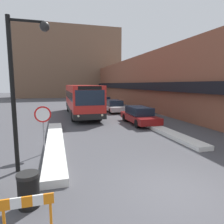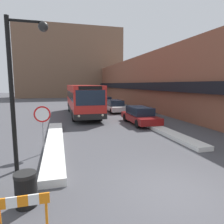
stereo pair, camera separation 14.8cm
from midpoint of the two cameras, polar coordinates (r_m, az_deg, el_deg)
name	(u,v)px [view 1 (the left image)]	position (r m, az deg, el deg)	size (l,w,h in m)	color
ground_plane	(176,192)	(6.88, 17.28, -21.07)	(160.00, 160.00, 0.00)	#47474C
building_row_right	(145,82)	(31.92, 9.15, 8.36)	(5.50, 60.00, 7.17)	brown
building_backdrop_far	(69,63)	(54.17, -12.35, 13.50)	(26.00, 8.00, 17.40)	brown
snow_bank_left	(55,142)	(11.50, -16.31, -8.29)	(0.90, 9.66, 0.29)	silver
snow_bank_right	(158,128)	(14.84, 12.85, -4.60)	(0.90, 9.67, 0.24)	silver
city_bus	(82,99)	(21.42, -8.87, 3.66)	(2.72, 11.18, 3.19)	red
parked_car_front	(139,115)	(16.81, 7.59, -0.93)	(1.86, 4.64, 1.42)	maroon
parked_car_middle	(114,106)	(23.99, 0.35, 1.75)	(1.92, 4.62, 1.40)	silver
parked_car_back	(103,102)	(29.55, -2.74, 2.98)	(1.91, 4.50, 1.47)	#38383D
stop_sign	(43,120)	(9.90, -19.51, -2.05)	(0.76, 0.08, 2.28)	gray
street_lamp	(21,77)	(8.07, -25.05, 9.10)	(1.46, 0.36, 5.67)	black
trash_bin	(29,190)	(6.20, -23.39, -19.75)	(0.59, 0.59, 0.95)	black
construction_barricade	(28,208)	(5.09, -23.83, -23.85)	(1.10, 0.06, 0.94)	orange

